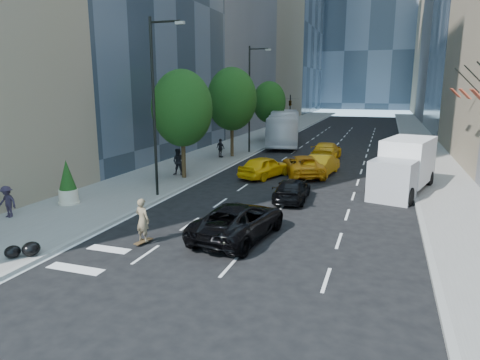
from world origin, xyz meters
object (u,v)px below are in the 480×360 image
(black_sedan_lincoln, at_px, (239,221))
(planter_shrub, at_px, (68,183))
(black_sedan_mercedes, at_px, (292,190))
(city_bus, at_px, (284,128))
(box_truck, at_px, (404,166))
(skateboarder, at_px, (143,223))

(black_sedan_lincoln, bearing_deg, planter_shrub, -1.63)
(black_sedan_mercedes, distance_m, planter_shrub, 12.44)
(black_sedan_lincoln, relative_size, planter_shrub, 2.27)
(city_bus, bearing_deg, planter_shrub, -111.22)
(black_sedan_mercedes, bearing_deg, box_truck, -148.86)
(black_sedan_lincoln, height_order, planter_shrub, planter_shrub)
(box_truck, bearing_deg, black_sedan_lincoln, -106.90)
(city_bus, xyz_separation_m, box_truck, (12.08, -19.63, -0.22))
(black_sedan_mercedes, relative_size, planter_shrub, 1.79)
(city_bus, bearing_deg, black_sedan_mercedes, -86.68)
(black_sedan_mercedes, bearing_deg, city_bus, -78.91)
(black_sedan_lincoln, bearing_deg, black_sedan_mercedes, -89.59)
(skateboarder, distance_m, city_bus, 32.68)
(black_sedan_lincoln, relative_size, box_truck, 0.76)
(black_sedan_mercedes, bearing_deg, black_sedan_lincoln, 79.71)
(city_bus, distance_m, planter_shrub, 29.42)
(skateboarder, bearing_deg, black_sedan_lincoln, -138.29)
(planter_shrub, bearing_deg, skateboarder, -28.20)
(black_sedan_mercedes, xyz_separation_m, city_bus, (-6.00, 23.76, 1.25))
(skateboarder, bearing_deg, planter_shrub, -16.02)
(black_sedan_mercedes, height_order, city_bus, city_bus)
(city_bus, bearing_deg, box_truck, -69.23)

